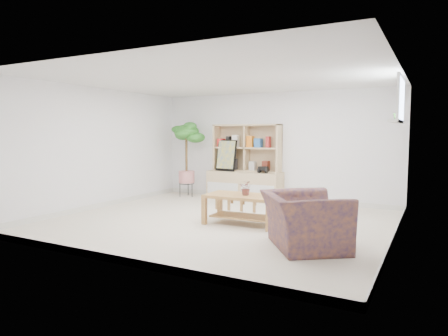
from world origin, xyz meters
The scene contains 14 objects.
floor centered at (0.00, 0.00, 0.00)m, with size 5.50×5.00×0.01m, color silver.
ceiling centered at (0.00, 0.00, 2.40)m, with size 5.50×5.00×0.01m, color silver.
walls centered at (0.00, 0.00, 1.20)m, with size 5.51×5.01×2.40m.
baseboard centered at (0.00, 0.00, 0.05)m, with size 5.50×5.00×0.10m, color white, non-canonical shape.
window centered at (2.73, 0.60, 2.00)m, with size 0.10×0.98×0.68m, color #C7D9FC, non-canonical shape.
window_sill centered at (2.67, 0.60, 1.68)m, with size 0.14×1.00×0.04m, color white.
storage_unit centered at (-0.58, 2.24, 0.85)m, with size 1.70×0.58×1.70m, color tan, non-canonical shape.
poster centered at (-1.01, 2.16, 1.00)m, with size 0.51×0.12×0.71m, color yellow, non-canonical shape.
toy_truck centered at (-0.09, 2.15, 0.72)m, with size 0.30×0.21×0.16m, color black, non-canonical shape.
coffee_table centered at (0.42, 0.01, 0.25)m, with size 1.20×0.65×0.49m, color #9E6634, non-canonical shape.
table_plant centered at (0.50, 0.00, 0.61)m, with size 0.22×0.19×0.24m, color #245925.
floor_tree centered at (-2.00, 2.02, 0.89)m, with size 0.65×0.65×1.78m, color #236024, non-canonical shape.
armchair centered at (1.72, -0.84, 0.41)m, with size 1.11×0.96×0.82m, color #1D1B48.
sill_plant centered at (2.67, 0.90, 1.83)m, with size 0.14×0.11×0.25m, color #236024.
Camera 1 is at (3.21, -5.88, 1.50)m, focal length 32.00 mm.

